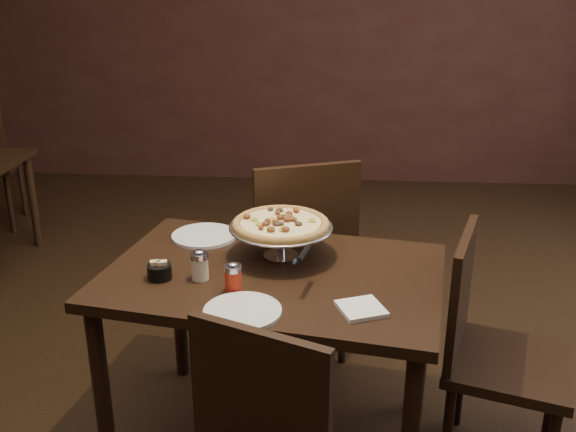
{
  "coord_description": "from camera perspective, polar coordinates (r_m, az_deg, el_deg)",
  "views": [
    {
      "loc": [
        0.28,
        -2.06,
        1.75
      ],
      "look_at": [
        0.13,
        0.06,
        0.94
      ],
      "focal_mm": 40.0,
      "sensor_mm": 36.0,
      "label": 1
    }
  ],
  "objects": [
    {
      "name": "serving_spatula",
      "position": [
        2.14,
        1.41,
        -3.42
      ],
      "size": [
        0.13,
        0.13,
        0.02
      ],
      "rotation": [
        0.0,
        0.0,
        -0.2
      ],
      "color": "silver",
      "rests_on": "pizza_stand"
    },
    {
      "name": "plate_left",
      "position": [
        2.63,
        -7.47,
        -1.75
      ],
      "size": [
        0.26,
        0.26,
        0.01
      ],
      "primitive_type": "cylinder",
      "color": "silver",
      "rests_on": "dining_table"
    },
    {
      "name": "pizza_stand",
      "position": [
        2.38,
        -0.64,
        -0.75
      ],
      "size": [
        0.39,
        0.39,
        0.16
      ],
      "color": "silver",
      "rests_on": "dining_table"
    },
    {
      "name": "napkin_stack",
      "position": [
        2.07,
        6.53,
        -8.19
      ],
      "size": [
        0.17,
        0.17,
        0.01
      ],
      "primitive_type": "cube",
      "rotation": [
        0.0,
        0.0,
        0.38
      ],
      "color": "white",
      "rests_on": "dining_table"
    },
    {
      "name": "chair_side",
      "position": [
        2.46,
        17.5,
        -10.91
      ],
      "size": [
        0.53,
        0.53,
        0.91
      ],
      "rotation": [
        0.0,
        0.0,
        1.26
      ],
      "color": "black",
      "rests_on": "ground"
    },
    {
      "name": "pepper_flake_shaker",
      "position": [
        2.16,
        -4.89,
        -5.47
      ],
      "size": [
        0.06,
        0.06,
        0.11
      ],
      "color": "maroon",
      "rests_on": "dining_table"
    },
    {
      "name": "room",
      "position": [
        2.13,
        -1.87,
        11.35
      ],
      "size": [
        6.04,
        7.04,
        2.84
      ],
      "color": "black",
      "rests_on": "ground"
    },
    {
      "name": "chair_far",
      "position": [
        2.95,
        0.89,
        -3.29
      ],
      "size": [
        0.6,
        0.6,
        1.0
      ],
      "rotation": [
        0.0,
        0.0,
        3.5
      ],
      "color": "black",
      "rests_on": "ground"
    },
    {
      "name": "plate_near",
      "position": [
        2.05,
        -4.06,
        -8.44
      ],
      "size": [
        0.25,
        0.25,
        0.01
      ],
      "primitive_type": "cylinder",
      "color": "silver",
      "rests_on": "dining_table"
    },
    {
      "name": "packet_caddy",
      "position": [
        2.3,
        -11.36,
        -4.81
      ],
      "size": [
        0.09,
        0.09,
        0.07
      ],
      "rotation": [
        0.0,
        0.0,
        0.36
      ],
      "color": "black",
      "rests_on": "dining_table"
    },
    {
      "name": "parmesan_shaker",
      "position": [
        2.26,
        -7.86,
        -4.36
      ],
      "size": [
        0.06,
        0.06,
        0.11
      ],
      "color": "beige",
      "rests_on": "dining_table"
    },
    {
      "name": "dining_table",
      "position": [
        2.36,
        -1.31,
        -7.06
      ],
      "size": [
        1.32,
        0.99,
        0.75
      ],
      "rotation": [
        0.0,
        0.0,
        -0.18
      ],
      "color": "black",
      "rests_on": "ground"
    }
  ]
}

